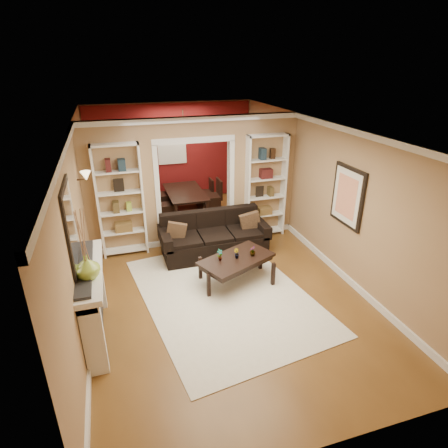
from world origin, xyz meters
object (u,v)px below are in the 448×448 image
object	(u,v)px
coffee_table	(236,270)
bookshelf_right	(265,187)
fireplace	(95,303)
dining_table	(187,202)
sofa	(214,235)
bookshelf_left	(121,201)

from	to	relation	value
coffee_table	bookshelf_right	xyz separation A→B (m)	(1.26, 1.74, 0.90)
bookshelf_right	fireplace	size ratio (longest dim) A/B	1.35
coffee_table	dining_table	xyz separation A→B (m)	(-0.15, 3.59, 0.04)
bookshelf_right	fireplace	world-z (taller)	bookshelf_right
sofa	bookshelf_right	distance (m)	1.63
bookshelf_right	dining_table	world-z (taller)	bookshelf_right
sofa	fireplace	size ratio (longest dim) A/B	1.29
sofa	bookshelf_left	size ratio (longest dim) A/B	0.95
bookshelf_left	fireplace	size ratio (longest dim) A/B	1.35
bookshelf_right	coffee_table	bearing A→B (deg)	-125.88
bookshelf_right	dining_table	distance (m)	2.48
bookshelf_right	bookshelf_left	bearing A→B (deg)	180.00
bookshelf_left	bookshelf_right	xyz separation A→B (m)	(3.10, 0.00, 0.00)
sofa	bookshelf_right	world-z (taller)	bookshelf_right
coffee_table	bookshelf_left	xyz separation A→B (m)	(-1.84, 1.74, 0.90)
bookshelf_right	dining_table	bearing A→B (deg)	127.37
fireplace	dining_table	size ratio (longest dim) A/B	1.02
sofa	coffee_table	size ratio (longest dim) A/B	1.67
fireplace	bookshelf_left	bearing A→B (deg)	77.95
fireplace	dining_table	world-z (taller)	fireplace
fireplace	bookshelf_right	bearing A→B (deg)	34.80
bookshelf_left	bookshelf_right	bearing A→B (deg)	0.00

